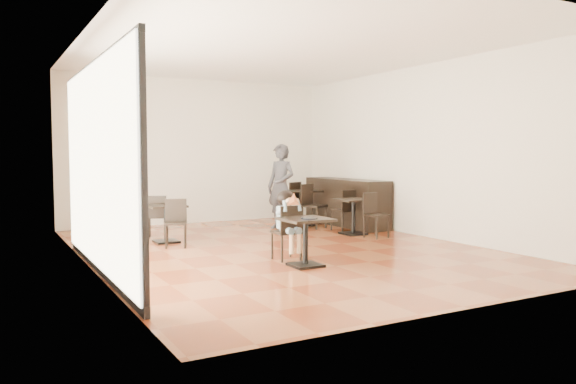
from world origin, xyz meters
TOP-DOWN VIEW (x-y plane):
  - floor at (0.00, 0.00)m, footprint 6.00×8.00m
  - ceiling at (0.00, 0.00)m, footprint 6.00×8.00m
  - wall_back at (0.00, 4.00)m, footprint 6.00×0.01m
  - wall_front at (0.00, -4.00)m, footprint 6.00×0.01m
  - wall_left at (-3.00, 0.00)m, footprint 0.01×8.00m
  - wall_right at (3.00, 0.00)m, footprint 0.01×8.00m
  - storefront_window at (-2.97, -0.50)m, footprint 0.04×4.50m
  - child_table at (-0.38, -1.38)m, footprint 0.64×0.64m
  - child_chair at (-0.38, -0.83)m, footprint 0.36×0.36m
  - child at (-0.38, -0.83)m, footprint 0.36×0.51m
  - plate at (-0.38, -1.48)m, footprint 0.23×0.23m
  - pizza_slice at (-0.38, -1.02)m, footprint 0.24×0.18m
  - adult_patron at (1.14, 2.17)m, footprint 0.64×0.75m
  - cafe_table_mid at (1.98, 0.80)m, footprint 0.75×0.75m
  - cafe_table_left at (-1.45, 1.58)m, footprint 0.80×0.80m
  - cafe_table_back at (1.79, 2.47)m, footprint 0.95×0.95m
  - chair_mid_a at (2.11, 1.35)m, footprint 0.43×0.43m
  - chair_mid_b at (2.11, 0.25)m, footprint 0.43×0.43m
  - chair_left_a at (-1.45, 2.13)m, footprint 0.46×0.46m
  - chair_left_b at (-1.45, 1.03)m, footprint 0.46×0.46m
  - chair_back_a at (1.79, 3.02)m, footprint 0.54×0.54m
  - chair_back_b at (1.79, 1.92)m, footprint 0.54×0.54m
  - service_counter at (2.65, 2.00)m, footprint 0.60×2.40m

SIDE VIEW (x-z plane):
  - floor at x=0.00m, z-range -0.01..0.01m
  - cafe_table_left at x=-1.45m, z-range 0.00..0.66m
  - child_table at x=-0.38m, z-range 0.00..0.67m
  - cafe_table_mid at x=1.98m, z-range 0.00..0.69m
  - cafe_table_back at x=1.79m, z-range 0.00..0.76m
  - chair_left_a at x=-1.45m, z-range 0.00..0.79m
  - chair_left_b at x=-1.45m, z-range 0.00..0.79m
  - child_chair at x=-0.38m, z-range 0.00..0.81m
  - chair_mid_a at x=2.11m, z-range 0.00..0.83m
  - chair_mid_b at x=2.11m, z-range 0.00..0.83m
  - chair_back_a at x=1.79m, z-range 0.00..0.92m
  - chair_back_b at x=1.79m, z-range 0.00..0.92m
  - service_counter at x=2.65m, z-range 0.00..1.00m
  - child at x=-0.38m, z-range 0.00..1.02m
  - plate at x=-0.38m, z-range 0.67..0.69m
  - adult_patron at x=1.14m, z-range 0.00..1.74m
  - pizza_slice at x=-0.38m, z-range 0.85..0.91m
  - storefront_window at x=-2.97m, z-range 0.10..2.70m
  - wall_back at x=0.00m, z-range 0.00..3.20m
  - wall_front at x=0.00m, z-range 0.00..3.20m
  - wall_left at x=-3.00m, z-range 0.00..3.20m
  - wall_right at x=3.00m, z-range 0.00..3.20m
  - ceiling at x=0.00m, z-range 3.20..3.21m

